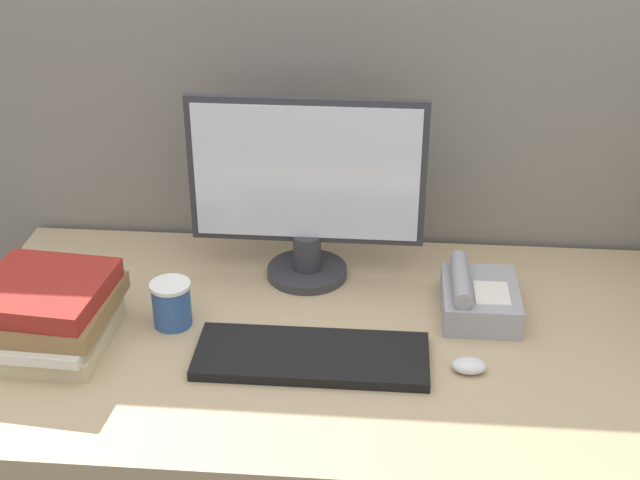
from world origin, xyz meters
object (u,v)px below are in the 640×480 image
mouse (469,366)px  book_stack (52,311)px  monitor (307,192)px  desk_telephone (478,298)px  coffee_cup (172,304)px  keyboard (312,356)px

mouse → book_stack: size_ratio=0.23×
monitor → mouse: (0.33, -0.33, -0.19)m
mouse → book_stack: 0.80m
book_stack → desk_telephone: (0.83, 0.17, -0.03)m
mouse → book_stack: (-0.80, 0.04, 0.06)m
mouse → book_stack: book_stack is taller
coffee_cup → mouse: bearing=-11.0°
monitor → coffee_cup: monitor is taller
mouse → coffee_cup: 0.60m
keyboard → desk_telephone: size_ratio=2.25×
mouse → keyboard: bearing=177.9°
monitor → mouse: bearing=-44.8°
mouse → coffee_cup: coffee_cup is taller
coffee_cup → book_stack: book_stack is taller
coffee_cup → monitor: bearing=40.9°
coffee_cup → book_stack: bearing=-160.1°
monitor → desk_telephone: (0.36, -0.13, -0.17)m
mouse → desk_telephone: bearing=81.8°
mouse → desk_telephone: (0.03, 0.20, 0.02)m
book_stack → desk_telephone: size_ratio=1.41×
mouse → desk_telephone: size_ratio=0.33×
keyboard → coffee_cup: (-0.29, 0.10, 0.04)m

